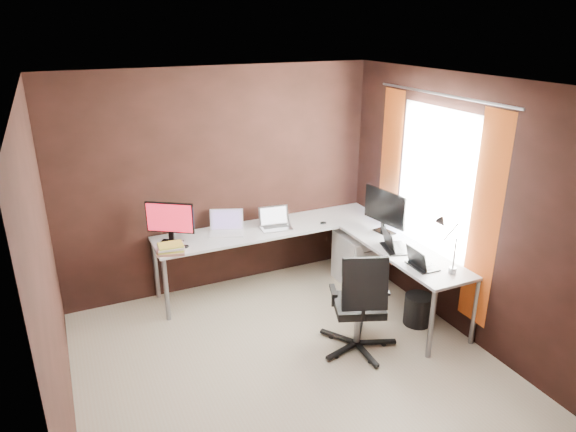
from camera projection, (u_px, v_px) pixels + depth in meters
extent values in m
cube|color=#B2A68A|center=(289.00, 367.00, 4.64)|extent=(3.60, 3.60, 0.00)
cube|color=white|center=(289.00, 83.00, 3.75)|extent=(3.60, 3.60, 0.00)
cube|color=black|center=(221.00, 181.00, 5.72)|extent=(3.60, 0.00, 2.50)
cube|color=black|center=(434.00, 366.00, 2.67)|extent=(3.60, 0.00, 2.50)
cube|color=black|center=(49.00, 285.00, 3.49)|extent=(0.00, 3.60, 2.50)
cube|color=black|center=(459.00, 208.00, 4.90)|extent=(0.00, 3.60, 2.50)
cube|color=white|center=(436.00, 179.00, 5.12)|extent=(0.00, 1.00, 1.30)
cube|color=#C34C16|center=(485.00, 222.00, 4.56)|extent=(0.01, 0.35, 2.00)
cube|color=#C34C16|center=(389.00, 179.00, 5.79)|extent=(0.01, 0.35, 2.00)
cylinder|color=slate|center=(442.00, 95.00, 4.81)|extent=(0.02, 1.90, 0.02)
cube|color=silver|center=(271.00, 228.00, 5.84)|extent=(2.65, 0.60, 0.03)
cube|color=silver|center=(405.00, 250.00, 5.29)|extent=(0.60, 1.65, 0.03)
cylinder|color=slate|center=(166.00, 290.00, 5.25)|extent=(0.05, 0.05, 0.70)
cylinder|color=slate|center=(156.00, 269.00, 5.69)|extent=(0.05, 0.05, 0.70)
cylinder|color=slate|center=(431.00, 324.00, 4.66)|extent=(0.05, 0.05, 0.70)
cylinder|color=slate|center=(475.00, 312.00, 4.86)|extent=(0.05, 0.05, 0.70)
cylinder|color=slate|center=(354.00, 232.00, 6.70)|extent=(0.05, 0.05, 0.70)
cube|color=silver|center=(357.00, 258.00, 6.07)|extent=(0.42, 0.50, 0.60)
cube|color=black|center=(171.00, 243.00, 5.41)|extent=(0.27, 0.25, 0.01)
cube|color=black|center=(171.00, 237.00, 5.41)|extent=(0.06, 0.05, 0.10)
cube|color=black|center=(170.00, 218.00, 5.33)|extent=(0.44, 0.31, 0.33)
cube|color=red|center=(169.00, 218.00, 5.31)|extent=(0.41, 0.27, 0.30)
cube|color=black|center=(384.00, 232.00, 5.69)|extent=(0.18, 0.25, 0.01)
cube|color=black|center=(383.00, 227.00, 5.66)|extent=(0.04, 0.06, 0.10)
cube|color=black|center=(385.00, 207.00, 5.57)|extent=(0.12, 0.60, 0.37)
cube|color=#13359D|center=(386.00, 207.00, 5.58)|extent=(0.10, 0.56, 0.34)
cube|color=silver|center=(227.00, 233.00, 5.66)|extent=(0.44, 0.37, 0.02)
cube|color=silver|center=(227.00, 219.00, 5.71)|extent=(0.37, 0.20, 0.23)
cube|color=slate|center=(227.00, 220.00, 5.70)|extent=(0.32, 0.17, 0.20)
cube|color=silver|center=(276.00, 228.00, 5.80)|extent=(0.37, 0.28, 0.02)
cube|color=silver|center=(274.00, 215.00, 5.84)|extent=(0.35, 0.11, 0.22)
cube|color=white|center=(274.00, 216.00, 5.83)|extent=(0.31, 0.09, 0.18)
cube|color=black|center=(396.00, 248.00, 5.27)|extent=(0.32, 0.39, 0.02)
cube|color=black|center=(388.00, 239.00, 5.22)|extent=(0.16, 0.34, 0.21)
cube|color=#1B2E3D|center=(389.00, 239.00, 5.22)|extent=(0.13, 0.30, 0.18)
cube|color=black|center=(422.00, 266.00, 4.90)|extent=(0.22, 0.30, 0.02)
cube|color=black|center=(416.00, 258.00, 4.83)|extent=(0.07, 0.30, 0.18)
cube|color=#B64C5D|center=(417.00, 258.00, 4.84)|extent=(0.06, 0.26, 0.16)
cube|color=#AA735C|center=(171.00, 251.00, 5.20)|extent=(0.33, 0.29, 0.03)
cube|color=gold|center=(171.00, 249.00, 5.19)|extent=(0.29, 0.25, 0.02)
cube|color=beige|center=(171.00, 247.00, 5.18)|extent=(0.29, 0.24, 0.02)
cube|color=gold|center=(171.00, 245.00, 5.17)|extent=(0.25, 0.20, 0.02)
ellipsoid|color=black|center=(185.00, 247.00, 5.29)|extent=(0.09, 0.06, 0.03)
ellipsoid|color=black|center=(323.00, 223.00, 5.91)|extent=(0.09, 0.08, 0.03)
cylinder|color=slate|center=(452.00, 270.00, 4.77)|extent=(0.07, 0.07, 0.06)
cylinder|color=slate|center=(455.00, 253.00, 4.71)|extent=(0.02, 0.02, 0.30)
cylinder|color=slate|center=(451.00, 232.00, 4.64)|extent=(0.02, 0.16, 0.22)
cone|color=slate|center=(442.00, 223.00, 4.65)|extent=(0.09, 0.12, 0.12)
cylinder|color=slate|center=(357.00, 325.00, 4.85)|extent=(0.06, 0.06, 0.37)
cube|color=black|center=(358.00, 305.00, 4.77)|extent=(0.57, 0.57, 0.08)
cube|color=black|center=(365.00, 284.00, 4.45)|extent=(0.42, 0.25, 0.48)
cylinder|color=black|center=(418.00, 310.00, 5.25)|extent=(0.36, 0.36, 0.32)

